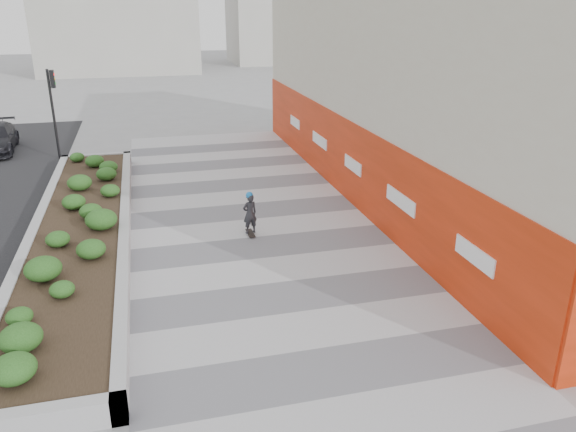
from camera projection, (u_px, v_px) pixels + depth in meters
name	position (u px, v px, depth m)	size (l,w,h in m)	color
ground	(312.00, 334.00, 12.71)	(160.00, 160.00, 0.00)	gray
walkway	(281.00, 275.00, 15.42)	(8.00, 36.00, 0.01)	#A8A8AD
building	(422.00, 89.00, 21.04)	(6.04, 24.08, 8.00)	beige
planter	(80.00, 227.00, 17.60)	(3.00, 18.00, 0.90)	#9E9EA0
traffic_signal_near	(53.00, 101.00, 25.85)	(0.33, 0.28, 4.20)	black
manhole_cover	(298.00, 273.00, 15.54)	(0.44, 0.44, 0.01)	#595654
skateboarder	(250.00, 213.00, 17.84)	(0.55, 0.72, 1.47)	beige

